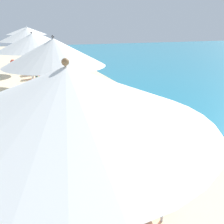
{
  "coord_description": "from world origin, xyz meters",
  "views": [
    {
      "loc": [
        -1.26,
        2.13,
        2.73
      ],
      "look_at": [
        0.61,
        7.07,
        0.85
      ],
      "focal_mm": 38.93,
      "sensor_mm": 36.0,
      "label": 1
    }
  ],
  "objects_px": {
    "lounger_fifth_shoreside": "(43,74)",
    "lounger_fifth_inland": "(49,80)",
    "lounger_second_shoreside": "(115,196)",
    "lounger_third_shoreside": "(84,120)",
    "cooler_box": "(50,62)",
    "lounger_third_inland": "(96,155)",
    "umbrella_third": "(54,52)",
    "umbrella_fourth": "(32,43)",
    "beach_ball": "(13,62)",
    "lounger_fourth_shoreside": "(47,89)",
    "umbrella_farthest": "(27,31)",
    "umbrella_second": "(67,96)",
    "lounger_farthest_inland": "(41,69)",
    "umbrella_fifth": "(27,35)",
    "lounger_farthest_shoreside": "(37,64)"
  },
  "relations": [
    {
      "from": "beach_ball",
      "to": "umbrella_third",
      "type": "bearing_deg",
      "value": -85.51
    },
    {
      "from": "lounger_third_inland",
      "to": "lounger_fifth_shoreside",
      "type": "relative_size",
      "value": 1.03
    },
    {
      "from": "umbrella_third",
      "to": "lounger_fifth_inland",
      "type": "relative_size",
      "value": 1.9
    },
    {
      "from": "umbrella_third",
      "to": "lounger_farthest_shoreside",
      "type": "xyz_separation_m",
      "value": [
        0.4,
        12.15,
        -1.92
      ]
    },
    {
      "from": "lounger_third_inland",
      "to": "beach_ball",
      "type": "height_order",
      "value": "lounger_third_inland"
    },
    {
      "from": "lounger_fourth_shoreside",
      "to": "umbrella_second",
      "type": "bearing_deg",
      "value": -83.56
    },
    {
      "from": "lounger_second_shoreside",
      "to": "lounger_third_shoreside",
      "type": "bearing_deg",
      "value": 92.48
    },
    {
      "from": "umbrella_third",
      "to": "lounger_third_inland",
      "type": "distance_m",
      "value": 2.25
    },
    {
      "from": "lounger_fifth_inland",
      "to": "cooler_box",
      "type": "bearing_deg",
      "value": 69.67
    },
    {
      "from": "lounger_third_inland",
      "to": "umbrella_second",
      "type": "bearing_deg",
      "value": -101.66
    },
    {
      "from": "lounger_fourth_shoreside",
      "to": "umbrella_farthest",
      "type": "xyz_separation_m",
      "value": [
        -0.31,
        6.19,
        2.18
      ]
    },
    {
      "from": "lounger_fifth_shoreside",
      "to": "beach_ball",
      "type": "xyz_separation_m",
      "value": [
        -1.57,
        5.76,
        -0.04
      ]
    },
    {
      "from": "umbrella_farthest",
      "to": "lounger_farthest_shoreside",
      "type": "xyz_separation_m",
      "value": [
        0.46,
        1.05,
        -2.14
      ]
    },
    {
      "from": "lounger_third_inland",
      "to": "umbrella_farthest",
      "type": "relative_size",
      "value": 0.57
    },
    {
      "from": "lounger_third_shoreside",
      "to": "beach_ball",
      "type": "height_order",
      "value": "lounger_third_shoreside"
    },
    {
      "from": "umbrella_third",
      "to": "cooler_box",
      "type": "xyz_separation_m",
      "value": [
        1.42,
        13.5,
        -2.02
      ]
    },
    {
      "from": "lounger_second_shoreside",
      "to": "umbrella_fourth",
      "type": "bearing_deg",
      "value": 104.87
    },
    {
      "from": "lounger_third_inland",
      "to": "lounger_fourth_shoreside",
      "type": "bearing_deg",
      "value": 102.27
    },
    {
      "from": "lounger_second_shoreside",
      "to": "beach_ball",
      "type": "xyz_separation_m",
      "value": [
        -1.54,
        16.66,
        -0.13
      ]
    },
    {
      "from": "lounger_fifth_shoreside",
      "to": "lounger_fifth_inland",
      "type": "distance_m",
      "value": 2.13
    },
    {
      "from": "umbrella_farthest",
      "to": "lounger_second_shoreside",
      "type": "bearing_deg",
      "value": -88.0
    },
    {
      "from": "umbrella_farthest",
      "to": "umbrella_fifth",
      "type": "bearing_deg",
      "value": -92.07
    },
    {
      "from": "umbrella_second",
      "to": "umbrella_farthest",
      "type": "height_order",
      "value": "umbrella_farthest"
    },
    {
      "from": "lounger_second_shoreside",
      "to": "cooler_box",
      "type": "relative_size",
      "value": 3.06
    },
    {
      "from": "umbrella_fifth",
      "to": "lounger_farthest_inland",
      "type": "height_order",
      "value": "umbrella_fifth"
    },
    {
      "from": "lounger_fifth_shoreside",
      "to": "lounger_second_shoreside",
      "type": "bearing_deg",
      "value": -84.89
    },
    {
      "from": "cooler_box",
      "to": "lounger_third_inland",
      "type": "bearing_deg",
      "value": -93.52
    },
    {
      "from": "lounger_third_inland",
      "to": "lounger_farthest_inland",
      "type": "distance_m",
      "value": 10.91
    },
    {
      "from": "umbrella_fourth",
      "to": "umbrella_farthest",
      "type": "relative_size",
      "value": 0.93
    },
    {
      "from": "umbrella_farthest",
      "to": "beach_ball",
      "type": "relative_size",
      "value": 6.88
    },
    {
      "from": "lounger_fifth_inland",
      "to": "beach_ball",
      "type": "height_order",
      "value": "lounger_fifth_inland"
    },
    {
      "from": "lounger_second_shoreside",
      "to": "beach_ball",
      "type": "distance_m",
      "value": 16.73
    },
    {
      "from": "umbrella_second",
      "to": "lounger_fourth_shoreside",
      "type": "relative_size",
      "value": 1.86
    },
    {
      "from": "umbrella_fourth",
      "to": "lounger_third_inland",
      "type": "bearing_deg",
      "value": -81.29
    },
    {
      "from": "umbrella_farthest",
      "to": "beach_ball",
      "type": "height_order",
      "value": "umbrella_farthest"
    },
    {
      "from": "umbrella_farthest",
      "to": "umbrella_third",
      "type": "bearing_deg",
      "value": -89.72
    },
    {
      "from": "lounger_fifth_shoreside",
      "to": "beach_ball",
      "type": "relative_size",
      "value": 3.83
    },
    {
      "from": "umbrella_fourth",
      "to": "lounger_farthest_inland",
      "type": "height_order",
      "value": "umbrella_fourth"
    },
    {
      "from": "umbrella_second",
      "to": "lounger_fourth_shoreside",
      "type": "distance_m",
      "value": 8.46
    },
    {
      "from": "beach_ball",
      "to": "cooler_box",
      "type": "bearing_deg",
      "value": -17.58
    },
    {
      "from": "umbrella_farthest",
      "to": "lounger_fifth_shoreside",
      "type": "bearing_deg",
      "value": -78.83
    },
    {
      "from": "lounger_fifth_shoreside",
      "to": "umbrella_second",
      "type": "bearing_deg",
      "value": -88.64
    },
    {
      "from": "umbrella_farthest",
      "to": "lounger_third_shoreside",
      "type": "bearing_deg",
      "value": -85.1
    },
    {
      "from": "lounger_fourth_shoreside",
      "to": "lounger_fifth_shoreside",
      "type": "relative_size",
      "value": 0.89
    },
    {
      "from": "umbrella_third",
      "to": "lounger_farthest_inland",
      "type": "xyz_separation_m",
      "value": [
        0.48,
        9.9,
        -1.95
      ]
    },
    {
      "from": "lounger_fourth_shoreside",
      "to": "lounger_fifth_shoreside",
      "type": "xyz_separation_m",
      "value": [
        0.2,
        3.63,
        -0.02
      ]
    },
    {
      "from": "umbrella_farthest",
      "to": "lounger_farthest_inland",
      "type": "distance_m",
      "value": 2.54
    },
    {
      "from": "lounger_third_shoreside",
      "to": "lounger_fifth_shoreside",
      "type": "height_order",
      "value": "lounger_third_shoreside"
    },
    {
      "from": "lounger_second_shoreside",
      "to": "lounger_third_inland",
      "type": "distance_m",
      "value": 1.35
    },
    {
      "from": "lounger_second_shoreside",
      "to": "lounger_third_shoreside",
      "type": "distance_m",
      "value": 3.4
    }
  ]
}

